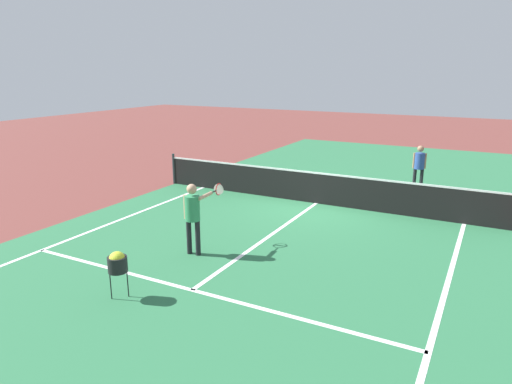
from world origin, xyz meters
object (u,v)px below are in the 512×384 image
ball_hopper (117,262)px  net (317,188)px  player_near (193,211)px  player_far (419,164)px

ball_hopper → net: bearing=82.4°
net → ball_hopper: bearing=-97.6°
net → player_near: player_near is taller
player_near → ball_hopper: (0.00, -2.28, -0.30)m
net → player_near: (-0.96, -4.95, 0.49)m
player_far → ball_hopper: (-3.40, -10.20, -0.25)m
player_near → player_far: (3.40, 7.92, -0.06)m
net → player_far: bearing=50.6°
player_far → player_near: bearing=-113.2°
player_far → ball_hopper: size_ratio=1.74×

